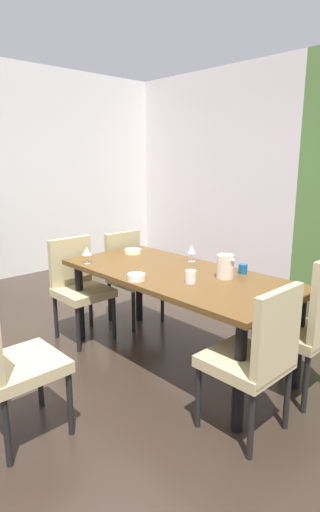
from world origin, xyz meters
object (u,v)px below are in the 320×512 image
at_px(chair_left_near, 79,283).
at_px(wine_glass_near_shelf, 192,250).
at_px(chair_right_far, 309,322).
at_px(wine_glass_west, 87,252).
at_px(chair_head_near, 6,354).
at_px(cup_east, 191,277).
at_px(chair_left_far, 131,271).
at_px(pitcher_right, 225,266).
at_px(serving_bowl_center, 136,277).
at_px(serving_bowl_left, 133,251).
at_px(chair_right_near, 257,354).
at_px(dining_table, 176,282).
at_px(cup_south, 243,269).

distance_m(chair_left_near, wine_glass_near_shelf, 1.08).
height_order(chair_right_far, wine_glass_west, chair_right_far).
bearing_deg(chair_left_near, chair_head_near, 41.96).
distance_m(chair_head_near, cup_east, 1.30).
relative_size(chair_left_far, pitcher_right, 5.05).
height_order(chair_left_far, chair_left_near, chair_left_near).
xyz_separation_m(chair_right_far, serving_bowl_center, (-1.01, -0.67, 0.23)).
distance_m(serving_bowl_left, pitcher_right, 1.09).
distance_m(chair_right_near, chair_left_near, 1.89).
distance_m(dining_table, chair_left_far, 1.01).
relative_size(chair_right_near, serving_bowl_center, 7.12).
bearing_deg(wine_glass_near_shelf, serving_bowl_center, -81.85).
height_order(dining_table, pitcher_right, pitcher_right).
height_order(dining_table, serving_bowl_left, serving_bowl_left).
xyz_separation_m(chair_right_near, pitcher_right, (-0.59, 0.45, 0.32)).
height_order(chair_head_near, chair_right_far, chair_right_far).
bearing_deg(wine_glass_near_shelf, cup_south, 0.97).
bearing_deg(chair_right_far, chair_head_near, 150.81).
xyz_separation_m(chair_right_far, cup_south, (-0.58, 0.04, 0.24)).
xyz_separation_m(chair_head_near, pitcher_right, (0.34, 1.52, 0.30)).
distance_m(chair_right_near, chair_head_near, 1.42).
bearing_deg(chair_left_far, wine_glass_near_shelf, 92.53).
bearing_deg(chair_left_near, serving_bowl_center, 86.29).
height_order(dining_table, chair_left_far, chair_left_far).
distance_m(wine_glass_near_shelf, serving_bowl_center, 0.72).
bearing_deg(serving_bowl_center, wine_glass_near_shelf, 98.15).
distance_m(dining_table, cup_east, 0.32).
height_order(serving_bowl_left, pitcher_right, pitcher_right).
distance_m(chair_right_near, chair_left_far, 1.99).
distance_m(cup_south, cup_east, 0.49).
distance_m(chair_head_near, wine_glass_near_shelf, 1.75).
xyz_separation_m(chair_head_near, chair_left_near, (-0.96, 1.07, -0.03)).
bearing_deg(chair_right_near, chair_left_near, 90.00).
bearing_deg(chair_left_near, cup_south, 116.38).
height_order(chair_left_near, serving_bowl_left, chair_left_near).
bearing_deg(chair_right_far, serving_bowl_center, 123.60).
distance_m(chair_right_far, wine_glass_west, 1.82).
distance_m(chair_right_far, cup_south, 0.63).
bearing_deg(chair_left_far, chair_head_near, 29.73).
relative_size(dining_table, chair_left_far, 2.16).
distance_m(dining_table, chair_right_near, 1.01).
bearing_deg(chair_head_near, serving_bowl_left, 115.90).
bearing_deg(dining_table, chair_right_near, -17.85).
relative_size(chair_right_far, serving_bowl_left, 6.39).
bearing_deg(cup_east, pitcher_right, 71.57).
bearing_deg(chair_left_near, chair_right_far, 107.81).
relative_size(dining_table, chair_right_near, 2.07).
bearing_deg(pitcher_right, chair_right_far, 14.67).
bearing_deg(pitcher_right, wine_glass_near_shelf, 159.42).
height_order(chair_head_near, cup_south, chair_head_near).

